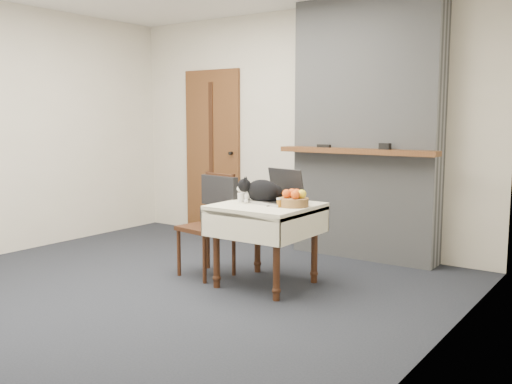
# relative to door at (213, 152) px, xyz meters

# --- Properties ---
(ground) EXTENTS (4.50, 4.50, 0.00)m
(ground) POSITION_rel_door_xyz_m (1.20, -1.97, -1.00)
(ground) COLOR black
(ground) RESTS_ON ground
(room_shell) EXTENTS (4.52, 4.01, 2.61)m
(room_shell) POSITION_rel_door_xyz_m (1.20, -1.51, 0.76)
(room_shell) COLOR beige
(room_shell) RESTS_ON ground
(door) EXTENTS (0.82, 0.10, 2.00)m
(door) POSITION_rel_door_xyz_m (0.00, 0.00, 0.00)
(door) COLOR brown
(door) RESTS_ON ground
(chimney) EXTENTS (1.62, 0.48, 2.60)m
(chimney) POSITION_rel_door_xyz_m (2.10, -0.13, 0.30)
(chimney) COLOR gray
(chimney) RESTS_ON ground
(side_table) EXTENTS (0.78, 0.78, 0.70)m
(side_table) POSITION_rel_door_xyz_m (1.84, -1.53, -0.41)
(side_table) COLOR #351B0E
(side_table) RESTS_ON ground
(laptop) EXTENTS (0.45, 0.40, 0.29)m
(laptop) POSITION_rel_door_xyz_m (1.88, -1.40, -0.23)
(laptop) COLOR #B7B7BC
(laptop) RESTS_ON side_table
(cat) EXTENTS (0.48, 0.31, 0.23)m
(cat) POSITION_rel_door_xyz_m (1.78, -1.49, -0.20)
(cat) COLOR black
(cat) RESTS_ON side_table
(cream_jar) EXTENTS (0.07, 0.07, 0.08)m
(cream_jar) POSITION_rel_door_xyz_m (1.58, -1.53, -0.26)
(cream_jar) COLOR white
(cream_jar) RESTS_ON side_table
(pill_bottle) EXTENTS (0.04, 0.04, 0.08)m
(pill_bottle) POSITION_rel_door_xyz_m (2.02, -1.62, -0.26)
(pill_bottle) COLOR #B66D16
(pill_bottle) RESTS_ON side_table
(fruit_basket) EXTENTS (0.25, 0.25, 0.14)m
(fruit_basket) POSITION_rel_door_xyz_m (2.09, -1.50, -0.24)
(fruit_basket) COLOR olive
(fruit_basket) RESTS_ON side_table
(desk_clutter) EXTENTS (0.11, 0.10, 0.01)m
(desk_clutter) POSITION_rel_door_xyz_m (1.99, -1.49, -0.30)
(desk_clutter) COLOR black
(desk_clutter) RESTS_ON side_table
(chair) EXTENTS (0.47, 0.47, 0.93)m
(chair) POSITION_rel_door_xyz_m (1.24, -1.50, -0.41)
(chair) COLOR #351B0E
(chair) RESTS_ON ground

